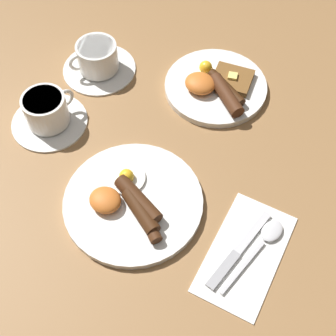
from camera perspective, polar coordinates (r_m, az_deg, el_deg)
The scene contains 8 objects.
ground_plane at distance 0.90m, azimuth -4.23°, elevation -4.40°, with size 3.00×3.00×0.00m, color olive.
breakfast_plate_near at distance 0.88m, azimuth -4.38°, elevation -4.14°, with size 0.26×0.26×0.04m.
breakfast_plate_far at distance 1.06m, azimuth 5.89°, elevation 9.95°, with size 0.23×0.23×0.05m.
teacup_near at distance 1.01m, azimuth -14.53°, elevation 6.55°, with size 0.16×0.16×0.08m.
teacup_far at distance 1.10m, azimuth -8.58°, elevation 12.87°, with size 0.17×0.17×0.07m.
napkin at distance 0.86m, azimuth 9.40°, elevation -10.21°, with size 0.12×0.22×0.01m, color white.
knife at distance 0.85m, azimuth 8.32°, elevation -10.24°, with size 0.04×0.18×0.01m.
spoon at distance 0.87m, azimuth 11.88°, elevation -8.33°, with size 0.04×0.18×0.01m.
Camera 1 is at (0.29, -0.33, 0.78)m, focal length 50.00 mm.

